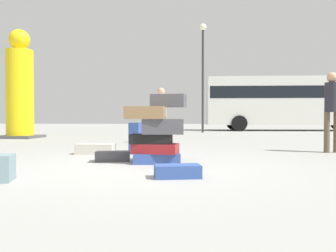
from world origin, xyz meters
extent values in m
plane|color=#9E9E99|center=(0.00, 0.00, 0.00)|extent=(80.00, 80.00, 0.00)
cube|color=#334F99|center=(0.31, 0.35, 0.08)|extent=(0.82, 0.57, 0.17)
cube|color=maroon|center=(0.30, 0.32, 0.25)|extent=(0.75, 0.48, 0.16)
cube|color=black|center=(0.23, 0.32, 0.40)|extent=(0.68, 0.41, 0.16)
cube|color=#4C4C51|center=(0.42, 0.30, 0.60)|extent=(0.69, 0.45, 0.25)
cube|color=olive|center=(0.14, 0.24, 0.83)|extent=(0.64, 0.39, 0.20)
cube|color=#4C4C51|center=(0.49, 0.54, 1.04)|extent=(0.60, 0.39, 0.21)
cube|color=#334F99|center=(-0.32, 1.80, 0.32)|extent=(0.28, 0.38, 0.65)
cube|color=#4C4C51|center=(-0.48, 0.52, 0.08)|extent=(0.64, 0.43, 0.17)
cube|color=#334F99|center=(0.77, -1.01, 0.08)|extent=(0.62, 0.42, 0.16)
cube|color=beige|center=(-1.14, 1.62, 0.11)|extent=(0.78, 0.37, 0.21)
cylinder|color=brown|center=(3.92, 2.53, 0.44)|extent=(0.12, 0.12, 0.88)
cylinder|color=brown|center=(3.71, 2.48, 0.44)|extent=(0.12, 0.12, 0.88)
cylinder|color=#26262D|center=(3.81, 2.50, 1.19)|extent=(0.30, 0.30, 0.63)
sphere|color=tan|center=(3.81, 2.50, 1.62)|extent=(0.22, 0.22, 0.22)
cylinder|color=black|center=(-0.21, 5.02, 0.39)|extent=(0.12, 0.12, 0.78)
cylinder|color=black|center=(-0.21, 4.80, 0.39)|extent=(0.12, 0.12, 0.78)
cylinder|color=white|center=(-0.21, 4.91, 1.11)|extent=(0.30, 0.30, 0.65)
sphere|color=tan|center=(-0.21, 4.91, 1.54)|extent=(0.22, 0.22, 0.22)
cylinder|color=yellow|center=(-5.82, 7.00, 1.64)|extent=(0.99, 0.99, 3.29)
sphere|color=yellow|center=(-5.82, 7.00, 3.67)|extent=(0.77, 0.77, 0.77)
cube|color=#4C4C4C|center=(-5.82, 7.00, 0.05)|extent=(1.38, 1.38, 0.10)
cube|color=silver|center=(6.21, 16.21, 1.75)|extent=(10.22, 3.06, 2.80)
cube|color=black|center=(6.21, 16.21, 2.24)|extent=(10.02, 3.07, 0.70)
cylinder|color=black|center=(2.86, 17.27, 0.45)|extent=(0.91, 0.30, 0.90)
cylinder|color=black|center=(3.00, 14.78, 0.45)|extent=(0.91, 0.30, 0.90)
cylinder|color=#333338|center=(0.94, 12.91, 2.68)|extent=(0.12, 0.12, 5.36)
sphere|color=#F2F2CC|center=(0.94, 12.91, 5.48)|extent=(0.36, 0.36, 0.36)
camera|label=1|loc=(1.12, -5.29, 0.74)|focal=37.04mm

